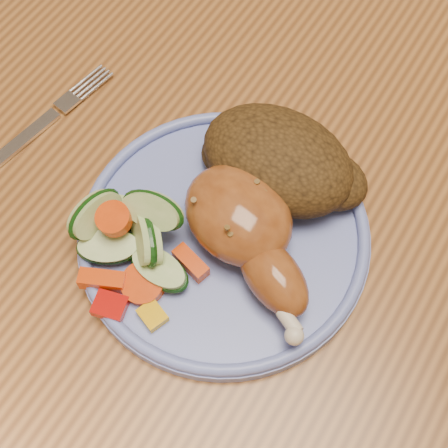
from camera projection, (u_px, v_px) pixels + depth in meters
name	position (u px, v px, depth m)	size (l,w,h in m)	color
ground	(290.00, 377.00, 1.22)	(4.00, 4.00, 0.00)	brown
dining_table	(352.00, 221.00, 0.63)	(0.90, 1.40, 0.75)	brown
plate	(224.00, 235.00, 0.52)	(0.24, 0.24, 0.01)	#6674C2
plate_rim	(224.00, 230.00, 0.51)	(0.24, 0.24, 0.01)	#6674C2
chicken_leg	(247.00, 229.00, 0.49)	(0.15, 0.12, 0.05)	brown
rice_pilaf	(281.00, 162.00, 0.52)	(0.14, 0.10, 0.06)	#3F290F
vegetable_pile	(131.00, 238.00, 0.49)	(0.12, 0.11, 0.06)	#A50A05
fork	(32.00, 132.00, 0.57)	(0.04, 0.16, 0.00)	silver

